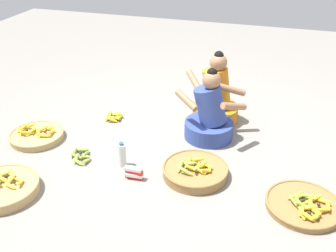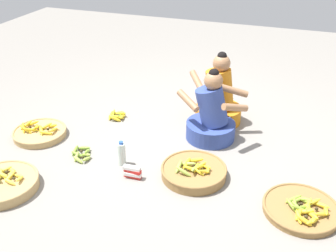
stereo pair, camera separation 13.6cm
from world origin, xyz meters
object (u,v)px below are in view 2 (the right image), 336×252
vendor_woman_behind (219,100)px  banana_basket_back_right (302,209)px  banana_basket_back_center (194,171)px  banana_basket_mid_left (3,184)px  vendor_woman_front (211,117)px  packet_carton_stack (133,172)px  banana_basket_front_right (40,132)px  loose_bananas_front_left (117,115)px  water_bottle (122,154)px  loose_bananas_back_left (81,154)px

vendor_woman_behind → banana_basket_back_right: (1.00, -1.30, -0.23)m
vendor_woman_behind → banana_basket_back_center: vendor_woman_behind is taller
vendor_woman_behind → banana_basket_mid_left: 2.39m
vendor_woman_front → banana_basket_mid_left: vendor_woman_front is taller
banana_basket_mid_left → packet_carton_stack: bearing=27.8°
banana_basket_front_right → loose_bananas_front_left: bearing=47.6°
vendor_woman_behind → banana_basket_back_center: bearing=-88.0°
vendor_woman_front → water_bottle: vendor_woman_front is taller
banana_basket_back_center → banana_basket_mid_left: banana_basket_back_center is taller
vendor_woman_front → vendor_woman_behind: vendor_woman_behind is taller
vendor_woman_behind → banana_basket_mid_left: (-1.49, -1.85, -0.21)m
vendor_woman_behind → loose_bananas_back_left: (-1.10, -1.17, -0.24)m
vendor_woman_front → banana_basket_back_center: size_ratio=1.30×
loose_bananas_front_left → packet_carton_stack: packet_carton_stack is taller
banana_basket_front_right → vendor_woman_front: bearing=18.4°
banana_basket_back_center → loose_bananas_front_left: size_ratio=2.54×
loose_bananas_front_left → banana_basket_front_right: bearing=-132.4°
banana_basket_back_center → banana_basket_mid_left: 1.70m
banana_basket_back_right → water_bottle: size_ratio=2.45×
banana_basket_back_right → water_bottle: bearing=175.3°
vendor_woman_front → vendor_woman_behind: (-0.01, 0.39, 0.02)m
banana_basket_front_right → water_bottle: 1.08m
banana_basket_front_right → loose_bananas_back_left: 0.66m
vendor_woman_front → banana_basket_back_center: bearing=-87.8°
loose_bananas_front_left → packet_carton_stack: (0.65, -1.01, 0.03)m
banana_basket_mid_left → banana_basket_back_center: bearing=25.7°
banana_basket_back_right → loose_bananas_front_left: 2.34m
vendor_woman_behind → loose_bananas_front_left: (-1.13, -0.31, -0.24)m
banana_basket_back_right → loose_bananas_back_left: banana_basket_back_right is taller
banana_basket_front_right → loose_bananas_front_left: size_ratio=2.38×
vendor_woman_front → vendor_woman_behind: size_ratio=0.95×
water_bottle → packet_carton_stack: size_ratio=1.44×
vendor_woman_behind → loose_bananas_front_left: 1.20m
packet_carton_stack → vendor_woman_front: bearing=62.0°
vendor_woman_behind → loose_bananas_front_left: bearing=-164.5°
vendor_woman_behind → loose_bananas_back_left: 1.63m
banana_basket_back_center → loose_bananas_front_left: (-1.17, 0.80, -0.03)m
vendor_woman_behind → loose_bananas_back_left: size_ratio=3.07×
banana_basket_mid_left → loose_bananas_back_left: (0.38, 0.68, -0.03)m
banana_basket_front_right → packet_carton_stack: bearing=-15.6°
banana_basket_mid_left → packet_carton_stack: (1.01, 0.53, 0.00)m
vendor_woman_front → loose_bananas_front_left: 1.17m
banana_basket_mid_left → vendor_woman_behind: bearing=51.2°
vendor_woman_front → banana_basket_mid_left: (-1.50, -1.46, -0.19)m
banana_basket_front_right → banana_basket_back_right: banana_basket_front_right is taller
packet_carton_stack → loose_bananas_back_left: bearing=166.4°
banana_basket_back_center → banana_basket_back_right: size_ratio=0.98×
banana_basket_mid_left → vendor_woman_front: bearing=44.2°
vendor_woman_behind → loose_bananas_back_left: vendor_woman_behind is taller
vendor_woman_behind → banana_basket_front_right: vendor_woman_behind is taller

